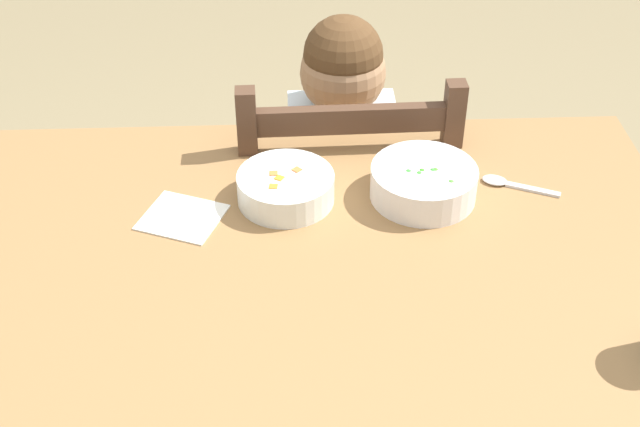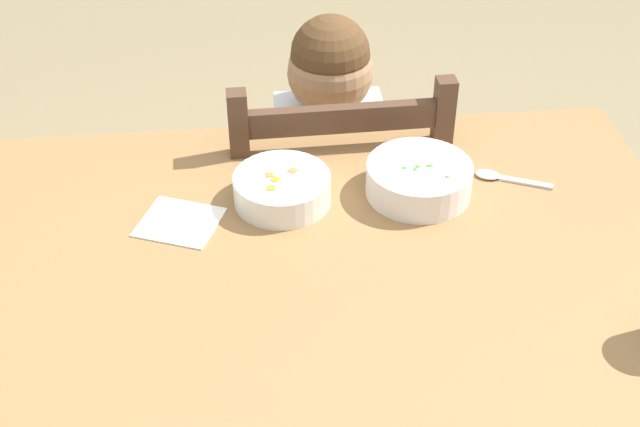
{
  "view_description": "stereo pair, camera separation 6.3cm",
  "coord_description": "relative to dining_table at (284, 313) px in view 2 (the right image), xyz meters",
  "views": [
    {
      "loc": [
        0.02,
        -1.03,
        1.65
      ],
      "look_at": [
        0.06,
        0.05,
        0.83
      ],
      "focal_mm": 48.12,
      "sensor_mm": 36.0,
      "label": 1
    },
    {
      "loc": [
        -0.05,
        -1.03,
        1.65
      ],
      "look_at": [
        0.06,
        0.05,
        0.83
      ],
      "focal_mm": 48.12,
      "sensor_mm": 36.0,
      "label": 2
    }
  ],
  "objects": [
    {
      "name": "bowl_of_peas",
      "position": [
        0.25,
        0.15,
        0.15
      ],
      "size": [
        0.18,
        0.18,
        0.06
      ],
      "color": "white",
      "rests_on": "dining_table"
    },
    {
      "name": "dining_table",
      "position": [
        0.0,
        0.0,
        0.0
      ],
      "size": [
        1.33,
        0.8,
        0.78
      ],
      "color": "olive",
      "rests_on": "ground"
    },
    {
      "name": "bowl_of_carrots",
      "position": [
        0.01,
        0.15,
        0.14
      ],
      "size": [
        0.17,
        0.17,
        0.05
      ],
      "color": "white",
      "rests_on": "dining_table"
    },
    {
      "name": "child_figure",
      "position": [
        0.13,
        0.44,
        -0.02
      ],
      "size": [
        0.32,
        0.31,
        0.96
      ],
      "color": "silver",
      "rests_on": "ground"
    },
    {
      "name": "spoon",
      "position": [
        0.4,
        0.18,
        0.12
      ],
      "size": [
        0.13,
        0.07,
        0.01
      ],
      "color": "silver",
      "rests_on": "dining_table"
    },
    {
      "name": "dining_chair",
      "position": [
        0.13,
        0.45,
        -0.21
      ],
      "size": [
        0.43,
        0.43,
        0.9
      ],
      "color": "#4C3323",
      "rests_on": "ground"
    },
    {
      "name": "paper_napkin",
      "position": [
        -0.16,
        0.11,
        0.12
      ],
      "size": [
        0.16,
        0.15,
        0.0
      ],
      "primitive_type": "cube",
      "rotation": [
        0.0,
        0.0,
        -0.38
      ],
      "color": "white",
      "rests_on": "dining_table"
    }
  ]
}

